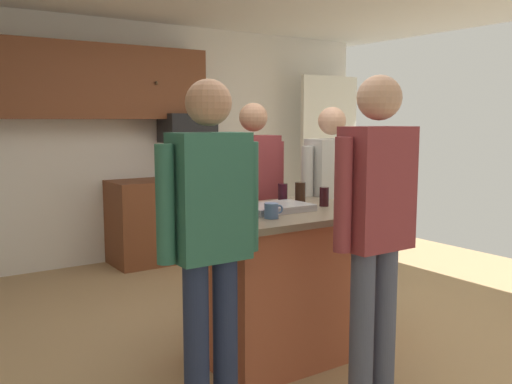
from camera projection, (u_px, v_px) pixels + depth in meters
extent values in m
plane|color=tan|center=(276.00, 336.00, 4.00)|extent=(7.04, 7.04, 0.00)
cube|color=white|center=(126.00, 142.00, 6.13)|extent=(6.40, 0.10, 2.60)
cube|color=white|center=(329.00, 154.00, 7.27)|extent=(0.90, 0.06, 2.00)
cube|color=brown|center=(94.00, 82.00, 5.66)|extent=(2.40, 0.35, 0.75)
sphere|color=#4C3823|center=(157.00, 83.00, 5.84)|extent=(0.04, 0.04, 0.04)
cube|color=brown|center=(190.00, 217.00, 6.31)|extent=(1.80, 0.60, 0.90)
sphere|color=#4C3823|center=(238.00, 217.00, 6.30)|extent=(0.04, 0.04, 0.04)
cube|color=black|center=(187.00, 128.00, 6.20)|extent=(0.56, 0.40, 0.32)
cube|color=#AD5638|center=(282.00, 286.00, 3.65)|extent=(1.05, 0.74, 0.92)
cube|color=#756651|center=(282.00, 213.00, 3.59)|extent=(1.19, 0.88, 0.04)
cylinder|color=#383842|center=(321.00, 265.00, 4.41)|extent=(0.13, 0.13, 0.80)
cylinder|color=#383842|center=(337.00, 262.00, 4.50)|extent=(0.13, 0.13, 0.80)
cube|color=#B7B7B2|center=(331.00, 177.00, 4.37)|extent=(0.38, 0.22, 0.60)
sphere|color=tan|center=(332.00, 121.00, 4.31)|extent=(0.22, 0.22, 0.22)
cylinder|color=#B7B7B2|center=(307.00, 182.00, 4.23)|extent=(0.09, 0.09, 0.54)
cylinder|color=#B7B7B2|center=(353.00, 178.00, 4.50)|extent=(0.09, 0.09, 0.54)
cylinder|color=#232D4C|center=(196.00, 343.00, 2.81)|extent=(0.13, 0.13, 0.85)
cylinder|color=#232D4C|center=(225.00, 336.00, 2.90)|extent=(0.13, 0.13, 0.85)
cube|color=#2D6651|center=(210.00, 197.00, 2.76)|extent=(0.38, 0.22, 0.63)
sphere|color=tan|center=(208.00, 103.00, 2.70)|extent=(0.23, 0.23, 0.23)
cylinder|color=#2D6651|center=(165.00, 205.00, 2.63)|extent=(0.09, 0.09, 0.57)
cylinder|color=#2D6651|center=(250.00, 197.00, 2.90)|extent=(0.09, 0.09, 0.57)
cylinder|color=#383842|center=(245.00, 265.00, 4.39)|extent=(0.13, 0.13, 0.81)
cylinder|color=#383842|center=(262.00, 262.00, 4.48)|extent=(0.13, 0.13, 0.81)
cube|color=maroon|center=(253.00, 175.00, 4.34)|extent=(0.38, 0.22, 0.61)
sphere|color=tan|center=(253.00, 117.00, 4.29)|extent=(0.22, 0.22, 0.22)
cylinder|color=maroon|center=(227.00, 179.00, 4.21)|extent=(0.09, 0.09, 0.55)
cylinder|color=maroon|center=(278.00, 175.00, 4.48)|extent=(0.09, 0.09, 0.55)
cylinder|color=#4C5166|center=(362.00, 329.00, 2.98)|extent=(0.13, 0.13, 0.86)
cylinder|color=#4C5166|center=(384.00, 323.00, 3.07)|extent=(0.13, 0.13, 0.86)
cube|color=maroon|center=(377.00, 188.00, 2.93)|extent=(0.38, 0.22, 0.65)
sphere|color=tan|center=(379.00, 98.00, 2.87)|extent=(0.23, 0.23, 0.23)
cylinder|color=maroon|center=(343.00, 195.00, 2.80)|extent=(0.09, 0.09, 0.58)
cylinder|color=maroon|center=(408.00, 188.00, 3.06)|extent=(0.09, 0.09, 0.58)
cylinder|color=black|center=(300.00, 193.00, 3.88)|extent=(0.07, 0.07, 0.15)
cylinder|color=black|center=(283.00, 194.00, 3.83)|extent=(0.06, 0.06, 0.14)
cylinder|color=#4C6B99|center=(271.00, 211.00, 3.28)|extent=(0.08, 0.08, 0.09)
torus|color=#4C6B99|center=(279.00, 209.00, 3.32)|extent=(0.06, 0.01, 0.06)
cylinder|color=black|center=(357.00, 201.00, 3.58)|extent=(0.07, 0.07, 0.12)
cylinder|color=#4C6B99|center=(239.00, 210.00, 3.31)|extent=(0.09, 0.09, 0.09)
torus|color=#4C6B99|center=(247.00, 208.00, 3.34)|extent=(0.06, 0.01, 0.06)
cylinder|color=black|center=(246.00, 196.00, 3.71)|extent=(0.07, 0.07, 0.15)
cylinder|color=black|center=(324.00, 197.00, 3.75)|extent=(0.06, 0.06, 0.13)
cube|color=#B7B7BC|center=(276.00, 209.00, 3.56)|extent=(0.44, 0.30, 0.02)
cube|color=#A8A8AD|center=(276.00, 206.00, 3.55)|extent=(0.44, 0.30, 0.02)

